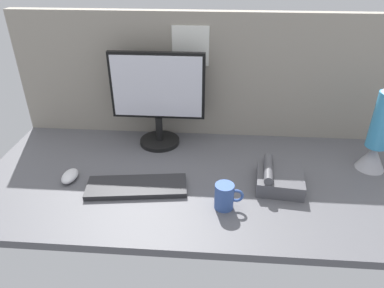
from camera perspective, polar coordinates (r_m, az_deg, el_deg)
The scene contains 8 objects.
ground_plane at distance 140.18cm, azimuth 3.11°, elevation -5.65°, with size 180.00×80.00×3.00cm, color #515156.
cubicle_wall_back at distance 160.26cm, azimuth 3.77°, elevation 10.94°, with size 180.00×5.50×55.98cm.
monitor at distance 152.52cm, azimuth -5.61°, elevation 7.86°, with size 40.61×18.00×41.84cm.
keyboard at distance 133.11cm, azimuth -9.00°, elevation -6.89°, with size 37.00×13.00×2.00cm, color #262628.
mouse at distance 143.86cm, azimuth -19.29°, elevation -4.95°, with size 5.60×9.60×3.40cm, color silver.
mug_ceramic_blue at distance 121.45cm, azimuth 5.38°, elevation -8.48°, with size 10.01×6.63×9.47cm.
lava_lamp at distance 153.81cm, azimuth 28.18°, elevation 1.35°, with size 11.29×11.29×36.94cm.
desk_phone at distance 136.34cm, azimuth 13.93°, elevation -5.36°, with size 18.91×20.69×8.80cm.
Camera 1 is at (0.96, -114.15, 79.85)cm, focal length 32.72 mm.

